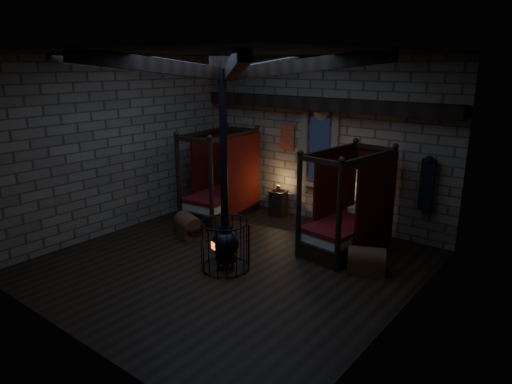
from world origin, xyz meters
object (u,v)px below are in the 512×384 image
Objects in this scene: bed_left at (222,195)px; trunk_left at (189,227)px; stove at (225,240)px; trunk_right at (366,261)px; bed_right at (347,225)px.

trunk_left is at bearing -80.78° from bed_left.
bed_left is 0.57× the size of stove.
trunk_left is 4.25m from trunk_right.
bed_left is at bearing 145.59° from trunk_right.
stove is (-1.45, -2.44, 0.06)m from bed_right.
trunk_left is at bearing 167.34° from trunk_right.
trunk_left is at bearing -146.44° from bed_right.
bed_right reaches higher than trunk_left.
bed_left reaches higher than trunk_right.
bed_right is 3.72m from trunk_left.
bed_left is at bearing 125.99° from trunk_left.
trunk_left is (-3.31, -1.67, -0.30)m from bed_right.
trunk_right is 2.84m from stove.
stove is at bearing -1.36° from trunk_left.
bed_left reaches higher than bed_right.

